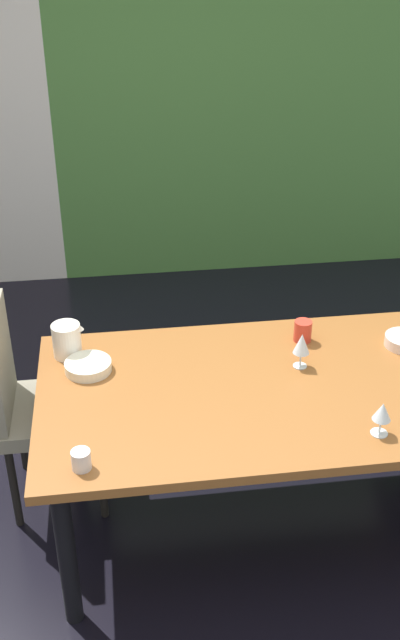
# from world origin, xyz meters

# --- Properties ---
(ground_plane) EXTENTS (5.86, 5.21, 0.02)m
(ground_plane) POSITION_xyz_m (0.00, 0.00, -0.01)
(ground_plane) COLOR black
(garden_window_panel) EXTENTS (3.45, 0.10, 2.81)m
(garden_window_panel) POSITION_xyz_m (1.21, 2.56, 1.40)
(garden_window_panel) COLOR #457536
(garden_window_panel) RESTS_ON ground_plane
(dining_table) EXTENTS (1.95, 1.03, 0.73)m
(dining_table) POSITION_xyz_m (0.45, -0.10, 0.66)
(dining_table) COLOR brown
(dining_table) RESTS_ON ground_plane
(chair_left_far) EXTENTS (0.44, 0.44, 0.99)m
(chair_left_far) POSITION_xyz_m (-0.56, 0.20, 0.55)
(chair_left_far) COLOR gray
(chair_left_far) RESTS_ON ground_plane
(wine_glass_south) EXTENTS (0.07, 0.07, 0.16)m
(wine_glass_south) POSITION_xyz_m (0.57, 0.02, 0.84)
(wine_glass_south) COLOR silver
(wine_glass_south) RESTS_ON dining_table
(wine_glass_north) EXTENTS (0.07, 0.07, 0.13)m
(wine_glass_north) POSITION_xyz_m (0.74, -0.46, 0.83)
(wine_glass_north) COLOR silver
(wine_glass_north) RESTS_ON dining_table
(serving_bowl_west) EXTENTS (0.19, 0.19, 0.04)m
(serving_bowl_west) POSITION_xyz_m (-0.31, 0.11, 0.75)
(serving_bowl_west) COLOR silver
(serving_bowl_west) RESTS_ON dining_table
(cup_near_window) EXTENTS (0.08, 0.08, 0.10)m
(cup_near_window) POSITION_xyz_m (0.64, 0.22, 0.78)
(cup_near_window) COLOR red
(cup_near_window) RESTS_ON dining_table
(cup_front) EXTENTS (0.07, 0.07, 0.07)m
(cup_front) POSITION_xyz_m (-0.33, -0.50, 0.77)
(cup_front) COLOR silver
(cup_front) RESTS_ON dining_table
(pitcher_left) EXTENTS (0.14, 0.12, 0.15)m
(pitcher_left) POSITION_xyz_m (-0.39, 0.24, 0.81)
(pitcher_left) COLOR white
(pitcher_left) RESTS_ON dining_table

